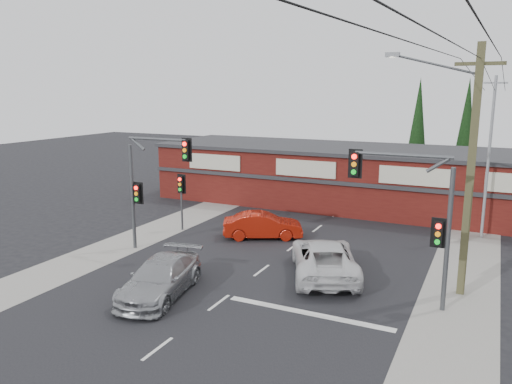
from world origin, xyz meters
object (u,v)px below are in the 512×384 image
at_px(red_sedan, 263,225).
at_px(shop_building, 337,175).
at_px(white_suv, 324,258).
at_px(silver_suv, 160,278).
at_px(utility_pole, 468,164).

xyz_separation_m(red_sedan, shop_building, (1.18, 10.36, 1.40)).
bearing_deg(shop_building, red_sedan, -96.47).
xyz_separation_m(white_suv, shop_building, (-3.77, 14.43, 1.32)).
xyz_separation_m(silver_suv, shop_building, (1.51, 19.48, 1.39)).
xyz_separation_m(red_sedan, utility_pole, (10.53, -3.63, 4.67)).
distance_m(silver_suv, shop_building, 19.59).
relative_size(shop_building, utility_pole, 2.73).
distance_m(silver_suv, utility_pole, 13.04).
distance_m(red_sedan, shop_building, 10.53).
bearing_deg(utility_pole, white_suv, -175.59).
relative_size(white_suv, shop_building, 0.21).
distance_m(white_suv, utility_pole, 7.24).
bearing_deg(utility_pole, shop_building, 123.76).
bearing_deg(red_sedan, silver_suv, 151.40).
distance_m(red_sedan, utility_pole, 12.08).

